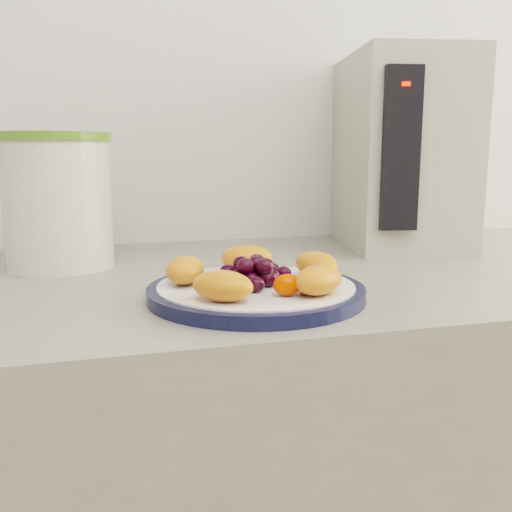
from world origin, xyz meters
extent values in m
cube|color=silver|center=(0.00, 1.51, 1.30)|extent=(3.50, 0.02, 2.60)
cylinder|color=black|center=(-0.12, 1.05, 0.91)|extent=(0.25, 0.25, 0.01)
cylinder|color=white|center=(-0.12, 1.05, 0.91)|extent=(0.23, 0.23, 0.02)
cylinder|color=#4C6318|center=(-0.34, 1.31, 0.99)|extent=(0.19, 0.19, 0.18)
cylinder|color=#597F29|center=(-0.34, 1.31, 1.09)|extent=(0.20, 0.20, 0.01)
cube|color=#ADA997|center=(0.23, 1.35, 1.07)|extent=(0.24, 0.30, 0.33)
cube|color=black|center=(0.16, 1.23, 1.07)|extent=(0.06, 0.03, 0.25)
cube|color=#FF0C05|center=(0.16, 1.22, 1.17)|extent=(0.01, 0.01, 0.01)
ellipsoid|color=orange|center=(-0.04, 1.07, 0.93)|extent=(0.06, 0.07, 0.03)
ellipsoid|color=orange|center=(-0.11, 1.13, 0.93)|extent=(0.07, 0.05, 0.03)
ellipsoid|color=orange|center=(-0.20, 1.08, 0.93)|extent=(0.06, 0.08, 0.03)
ellipsoid|color=orange|center=(-0.17, 0.99, 0.93)|extent=(0.08, 0.08, 0.03)
ellipsoid|color=orange|center=(-0.07, 0.99, 0.93)|extent=(0.08, 0.08, 0.03)
ellipsoid|color=black|center=(-0.12, 1.05, 0.93)|extent=(0.02, 0.02, 0.02)
ellipsoid|color=black|center=(-0.10, 1.05, 0.93)|extent=(0.02, 0.02, 0.02)
ellipsoid|color=black|center=(-0.11, 1.07, 0.93)|extent=(0.02, 0.02, 0.02)
ellipsoid|color=black|center=(-0.13, 1.07, 0.93)|extent=(0.02, 0.02, 0.02)
ellipsoid|color=black|center=(-0.14, 1.05, 0.93)|extent=(0.02, 0.02, 0.02)
ellipsoid|color=black|center=(-0.13, 1.03, 0.93)|extent=(0.02, 0.02, 0.02)
ellipsoid|color=black|center=(-0.11, 1.03, 0.93)|extent=(0.02, 0.02, 0.02)
ellipsoid|color=black|center=(-0.08, 1.06, 0.93)|extent=(0.02, 0.02, 0.02)
ellipsoid|color=black|center=(-0.09, 1.08, 0.93)|extent=(0.02, 0.02, 0.02)
ellipsoid|color=black|center=(-0.11, 1.09, 0.93)|extent=(0.02, 0.02, 0.02)
ellipsoid|color=black|center=(-0.13, 1.09, 0.93)|extent=(0.02, 0.02, 0.02)
ellipsoid|color=black|center=(-0.14, 1.08, 0.93)|extent=(0.02, 0.02, 0.02)
ellipsoid|color=black|center=(-0.15, 1.06, 0.93)|extent=(0.02, 0.02, 0.02)
ellipsoid|color=black|center=(-0.15, 1.04, 0.93)|extent=(0.02, 0.02, 0.02)
ellipsoid|color=black|center=(-0.14, 1.02, 0.93)|extent=(0.02, 0.02, 0.02)
ellipsoid|color=black|center=(-0.13, 1.02, 0.93)|extent=(0.02, 0.02, 0.02)
ellipsoid|color=black|center=(-0.12, 1.05, 0.94)|extent=(0.02, 0.02, 0.02)
ellipsoid|color=black|center=(-0.11, 1.07, 0.94)|extent=(0.02, 0.02, 0.02)
ellipsoid|color=black|center=(-0.13, 1.06, 0.94)|extent=(0.02, 0.02, 0.02)
ellipsoid|color=black|center=(-0.13, 1.04, 0.94)|extent=(0.02, 0.02, 0.02)
ellipsoid|color=black|center=(-0.11, 1.03, 0.94)|extent=(0.02, 0.02, 0.02)
ellipsoid|color=#F13400|center=(-0.10, 0.99, 0.93)|extent=(0.03, 0.03, 0.02)
ellipsoid|color=#F13400|center=(-0.08, 1.00, 0.93)|extent=(0.04, 0.03, 0.02)
camera|label=1|loc=(-0.29, 0.44, 1.07)|focal=40.00mm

